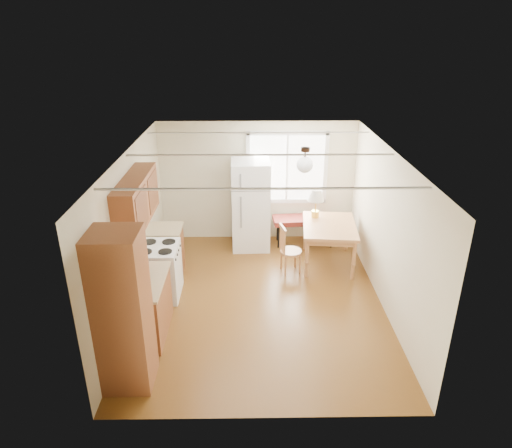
{
  "coord_description": "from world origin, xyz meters",
  "views": [
    {
      "loc": [
        -0.16,
        -6.48,
        4.21
      ],
      "look_at": [
        -0.06,
        0.54,
        1.15
      ],
      "focal_mm": 32.0,
      "sensor_mm": 36.0,
      "label": 1
    }
  ],
  "objects_px": {
    "dining_table": "(329,230)",
    "refrigerator": "(251,205)",
    "chair": "(287,247)",
    "bench": "(305,220)"
  },
  "relations": [
    {
      "from": "bench",
      "to": "dining_table",
      "type": "distance_m",
      "value": 0.94
    },
    {
      "from": "refrigerator",
      "to": "bench",
      "type": "distance_m",
      "value": 1.18
    },
    {
      "from": "dining_table",
      "to": "chair",
      "type": "height_order",
      "value": "chair"
    },
    {
      "from": "dining_table",
      "to": "refrigerator",
      "type": "bearing_deg",
      "value": 157.62
    },
    {
      "from": "bench",
      "to": "dining_table",
      "type": "relative_size",
      "value": 0.96
    },
    {
      "from": "refrigerator",
      "to": "dining_table",
      "type": "bearing_deg",
      "value": -29.48
    },
    {
      "from": "bench",
      "to": "dining_table",
      "type": "height_order",
      "value": "dining_table"
    },
    {
      "from": "bench",
      "to": "chair",
      "type": "xyz_separation_m",
      "value": [
        -0.47,
        -1.2,
        -0.01
      ]
    },
    {
      "from": "dining_table",
      "to": "chair",
      "type": "distance_m",
      "value": 0.91
    },
    {
      "from": "dining_table",
      "to": "chair",
      "type": "relative_size",
      "value": 1.51
    }
  ]
}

